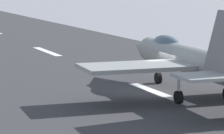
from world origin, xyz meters
name	(u,v)px	position (x,y,z in m)	size (l,w,h in m)	color
ground_plane	(158,93)	(0.00, 0.00, 0.00)	(400.00, 400.00, 0.00)	gray
runway_strip	(158,93)	(-0.02, 0.00, 0.01)	(240.00, 26.00, 0.02)	#333234
fighter_jet	(191,59)	(-1.78, -1.31, 2.34)	(17.66, 14.38, 5.53)	gray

